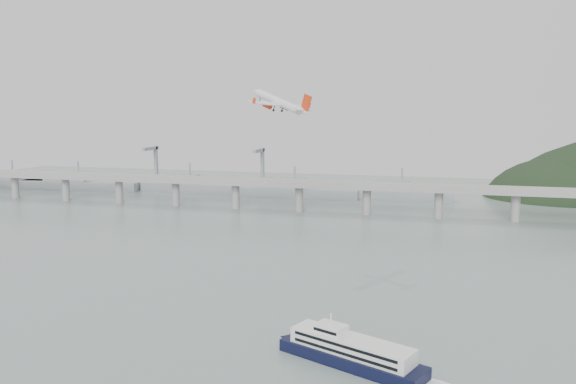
# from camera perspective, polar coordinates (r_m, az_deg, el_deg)

# --- Properties ---
(ground) EXTENTS (900.00, 900.00, 0.00)m
(ground) POSITION_cam_1_polar(r_m,az_deg,el_deg) (222.69, -3.71, -11.20)
(ground) COLOR slate
(ground) RESTS_ON ground
(bridge) EXTENTS (800.00, 22.00, 23.90)m
(bridge) POSITION_cam_1_polar(r_m,az_deg,el_deg) (408.63, 5.08, 0.28)
(bridge) COLOR gray
(bridge) RESTS_ON ground
(distant_fleet) EXTENTS (453.00, 60.90, 40.00)m
(distant_fleet) POSITION_cam_1_polar(r_m,az_deg,el_deg) (519.15, -10.67, 0.60)
(distant_fleet) COLOR gray
(distant_fleet) RESTS_ON ground
(ferry) EXTENTS (70.93, 35.56, 14.14)m
(ferry) POSITION_cam_1_polar(r_m,az_deg,el_deg) (172.50, 6.45, -15.84)
(ferry) COLOR black
(ferry) RESTS_ON ground
(airliner) EXTENTS (38.22, 36.64, 15.98)m
(airliner) POSITION_cam_1_polar(r_m,az_deg,el_deg) (285.47, -0.85, 9.09)
(airliner) COLOR silver
(airliner) RESTS_ON ground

